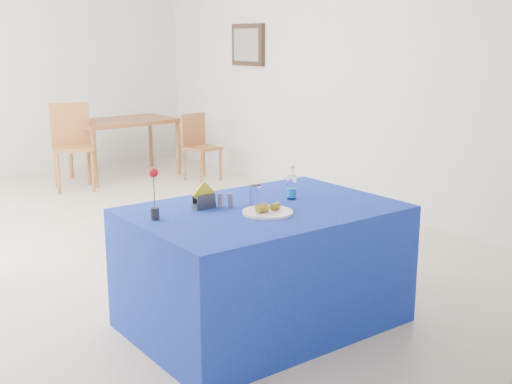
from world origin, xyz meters
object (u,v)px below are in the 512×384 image
chair_bg_right (198,142)px  plate (268,212)px  water_bottle (292,188)px  blue_table (263,266)px  oak_table (124,125)px  chair_bg_left (72,140)px

chair_bg_right → plate: bearing=-125.2°
plate → water_bottle: water_bottle is taller
blue_table → water_bottle: size_ratio=7.44×
plate → oak_table: bearing=74.4°
chair_bg_left → chair_bg_right: (1.47, -0.49, -0.10)m
chair_bg_right → oak_table: bearing=123.1°
blue_table → chair_bg_right: bearing=63.7°
oak_table → plate: bearing=-105.6°
plate → chair_bg_left: size_ratio=0.29×
plate → water_bottle: (0.35, 0.20, 0.06)m
plate → water_bottle: size_ratio=1.40×
oak_table → chair_bg_left: chair_bg_left is taller
chair_bg_right → water_bottle: bearing=-122.2°
blue_table → oak_table: 4.88m
blue_table → oak_table: blue_table is taller
water_bottle → chair_bg_right: bearing=66.6°
water_bottle → chair_bg_right: (1.68, 3.88, -0.34)m
plate → blue_table: plate is taller
blue_table → chair_bg_left: 4.47m
water_bottle → chair_bg_left: size_ratio=0.21×
plate → blue_table: size_ratio=0.19×
oak_table → chair_bg_left: size_ratio=1.31×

